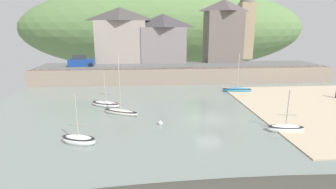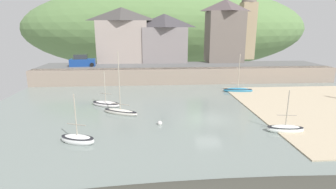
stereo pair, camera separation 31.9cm
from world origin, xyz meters
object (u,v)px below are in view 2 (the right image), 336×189
Objects in this scene: church_with_spire at (248,18)px; mooring_buoy at (160,123)px; waterfront_building_left at (122,35)px; dinghy_open_wooden at (121,111)px; sailboat_blue_trim at (78,139)px; waterfront_building_centre at (164,38)px; waterfront_building_right at (225,31)px; sailboat_tall_mast at (106,104)px; parked_car_near_slipway at (82,61)px; rowboat_small_beached at (238,90)px; fishing_boat_green at (285,129)px.

church_with_spire reaches higher than mooring_buoy.
mooring_buoy is (5.68, -26.45, -7.22)m from waterfront_building_left.
dinghy_open_wooden is 7.40m from sailboat_blue_trim.
waterfront_building_centre is 11.21m from waterfront_building_right.
sailboat_tall_mast is 0.97× the size of parked_car_near_slipway.
rowboat_small_beached is 16.53m from mooring_buoy.
mooring_buoy is at bearing -116.34° from waterfront_building_right.
mooring_buoy is (-11.35, -12.02, -0.13)m from rowboat_small_beached.
parked_car_near_slipway is at bearing 118.69° from mooring_buoy.
rowboat_small_beached is (9.39, -14.43, -6.55)m from waterfront_building_centre.
sailboat_tall_mast is 18.91m from fishing_boat_green.
waterfront_building_right is at bearing 93.74° from fishing_boat_green.
waterfront_building_centre is at bearing -166.63° from church_with_spire.
parked_car_near_slipway is at bearing 140.10° from dinghy_open_wooden.
parked_car_near_slipway is (-5.46, 25.49, 2.92)m from sailboat_blue_trim.
waterfront_building_centre is 2.03× the size of parked_car_near_slipway.
sailboat_blue_trim reaches higher than mooring_buoy.
church_with_spire is 2.36× the size of dinghy_open_wooden.
dinghy_open_wooden is at bearing -72.17° from parked_car_near_slipway.
sailboat_blue_trim is at bearing -151.63° from mooring_buoy.
sailboat_blue_trim is at bearing -123.23° from waterfront_building_right.
waterfront_building_left reaches higher than waterfront_building_centre.
rowboat_small_beached is (-1.75, -14.43, -7.83)m from waterfront_building_right.
fishing_boat_green is at bearing -3.48° from sailboat_tall_mast.
dinghy_open_wooden is (-22.73, -27.07, -10.11)m from church_with_spire.
waterfront_building_right is 7.32m from church_with_spire.
sailboat_tall_mast is (-19.02, -19.96, -7.85)m from waterfront_building_right.
fishing_boat_green is at bearing -103.79° from church_with_spire.
dinghy_open_wooden is at bearing -32.43° from sailboat_tall_mast.
waterfront_building_left is at bearing -170.71° from church_with_spire.
waterfront_building_left is 34.04m from fishing_boat_green.
dinghy_open_wooden is 14.90× the size of mooring_buoy.
church_with_spire is 3.74× the size of sailboat_tall_mast.
church_with_spire is 32.74m from parked_car_near_slipway.
parked_car_near_slipway reaches higher than sailboat_blue_trim.
waterfront_building_left is at bearing 180.00° from waterfront_building_right.
waterfront_building_right is (18.77, 0.00, 0.73)m from waterfront_building_left.
sailboat_tall_mast is at bearing 132.39° from mooring_buoy.
dinghy_open_wooden is at bearing 166.43° from fishing_boat_green.
parked_car_near_slipway is at bearing -164.57° from church_with_spire.
waterfront_building_left is 21.20m from sailboat_tall_mast.
mooring_buoy is (-1.96, -26.45, -6.68)m from waterfront_building_centre.
dinghy_open_wooden is (-5.90, -23.07, -6.54)m from waterfront_building_centre.
rowboat_small_beached is at bearing -96.90° from waterfront_building_right.
sailboat_tall_mast is 1.01× the size of sailboat_blue_trim.
mooring_buoy is at bearing -121.67° from church_with_spire.
waterfront_building_left reaches higher than dinghy_open_wooden.
waterfront_building_right is (11.13, -0.00, 1.28)m from waterfront_building_centre.
waterfront_building_right is 25.97m from parked_car_near_slipway.
rowboat_small_beached is at bearing -111.98° from church_with_spire.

